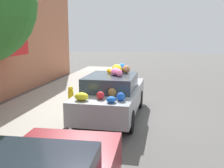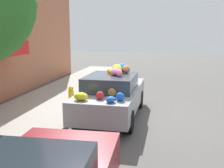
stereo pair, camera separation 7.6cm
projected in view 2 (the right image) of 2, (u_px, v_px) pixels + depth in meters
name	position (u px, v px, depth m)	size (l,w,h in m)	color
ground_plane	(113.00, 117.00, 8.74)	(60.00, 60.00, 0.00)	#565451
sidewalk_curb	(38.00, 110.00, 9.26)	(24.00, 3.20, 0.12)	#9E998E
fire_hydrant	(71.00, 96.00, 9.71)	(0.20, 0.20, 0.70)	gold
art_car	(112.00, 94.00, 8.57)	(4.20, 1.79, 1.75)	gray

